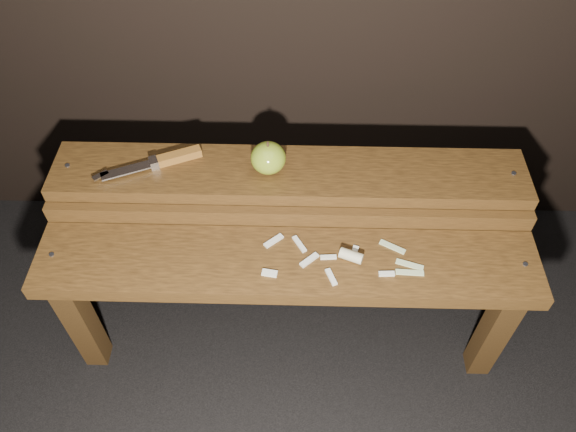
{
  "coord_description": "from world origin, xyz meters",
  "views": [
    {
      "loc": [
        0.02,
        -0.83,
        1.5
      ],
      "look_at": [
        0.0,
        0.06,
        0.45
      ],
      "focal_mm": 35.0,
      "sensor_mm": 36.0,
      "label": 1
    }
  ],
  "objects_px": {
    "bench_rear_tier": "(289,194)",
    "knife": "(166,160)",
    "apple": "(268,158)",
    "bench_front_tier": "(287,279)"
  },
  "relations": [
    {
      "from": "bench_rear_tier",
      "to": "knife",
      "type": "xyz_separation_m",
      "value": [
        -0.31,
        0.02,
        0.1
      ]
    },
    {
      "from": "bench_front_tier",
      "to": "bench_rear_tier",
      "type": "height_order",
      "value": "bench_rear_tier"
    },
    {
      "from": "bench_front_tier",
      "to": "knife",
      "type": "relative_size",
      "value": 4.59
    },
    {
      "from": "knife",
      "to": "bench_front_tier",
      "type": "bearing_deg",
      "value": -38.46
    },
    {
      "from": "bench_rear_tier",
      "to": "knife",
      "type": "distance_m",
      "value": 0.33
    },
    {
      "from": "apple",
      "to": "knife",
      "type": "bearing_deg",
      "value": 176.4
    },
    {
      "from": "bench_front_tier",
      "to": "knife",
      "type": "bearing_deg",
      "value": 141.54
    },
    {
      "from": "apple",
      "to": "bench_front_tier",
      "type": "bearing_deg",
      "value": -77.49
    },
    {
      "from": "knife",
      "to": "apple",
      "type": "bearing_deg",
      "value": -3.6
    },
    {
      "from": "apple",
      "to": "knife",
      "type": "height_order",
      "value": "apple"
    }
  ]
}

